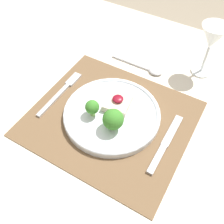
# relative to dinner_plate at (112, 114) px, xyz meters

# --- Properties ---
(ground_plane) EXTENTS (8.00, 8.00, 0.00)m
(ground_plane) POSITION_rel_dinner_plate_xyz_m (-0.00, -0.00, -0.79)
(ground_plane) COLOR gray
(dining_table) EXTENTS (1.52, 1.07, 0.77)m
(dining_table) POSITION_rel_dinner_plate_xyz_m (-0.00, -0.00, -0.10)
(dining_table) COLOR beige
(dining_table) RESTS_ON ground_plane
(placemat) EXTENTS (0.43, 0.38, 0.00)m
(placemat) POSITION_rel_dinner_plate_xyz_m (-0.00, -0.00, -0.02)
(placemat) COLOR brown
(placemat) RESTS_ON dining_table
(dinner_plate) EXTENTS (0.27, 0.27, 0.08)m
(dinner_plate) POSITION_rel_dinner_plate_xyz_m (0.00, 0.00, 0.00)
(dinner_plate) COLOR silver
(dinner_plate) RESTS_ON placemat
(fork) EXTENTS (0.02, 0.20, 0.01)m
(fork) POSITION_rel_dinner_plate_xyz_m (-0.18, 0.01, -0.01)
(fork) COLOR #B2B2B7
(fork) RESTS_ON placemat
(knife) EXTENTS (0.02, 0.20, 0.01)m
(knife) POSITION_rel_dinner_plate_xyz_m (0.16, -0.02, -0.01)
(knife) COLOR #B2B2B7
(knife) RESTS_ON placemat
(spoon) EXTENTS (0.18, 0.04, 0.01)m
(spoon) POSITION_rel_dinner_plate_xyz_m (0.00, 0.23, -0.01)
(spoon) COLOR #B2B2B7
(spoon) RESTS_ON dining_table
(wine_glass_near) EXTENTS (0.08, 0.08, 0.17)m
(wine_glass_near) POSITION_rel_dinner_plate_xyz_m (0.15, 0.30, 0.11)
(wine_glass_near) COLOR white
(wine_glass_near) RESTS_ON dining_table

